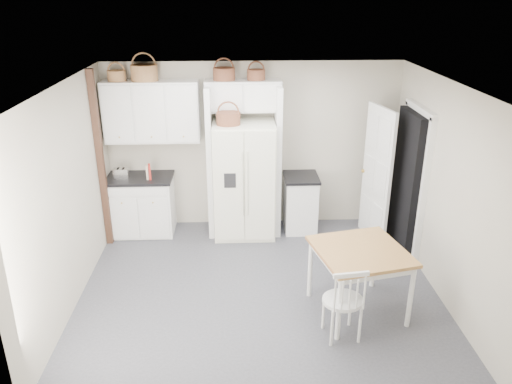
{
  "coord_description": "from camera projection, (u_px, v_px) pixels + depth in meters",
  "views": [
    {
      "loc": [
        -0.27,
        -5.47,
        3.59
      ],
      "look_at": [
        -0.02,
        0.4,
        1.18
      ],
      "focal_mm": 35.0,
      "sensor_mm": 36.0,
      "label": 1
    }
  ],
  "objects": [
    {
      "name": "basket_upper_a",
      "position": [
        117.0,
        76.0,
        7.13
      ],
      "size": [
        0.26,
        0.26,
        0.15
      ],
      "primitive_type": "cylinder",
      "color": "brown",
      "rests_on": "upper_cabinet"
    },
    {
      "name": "wall_right",
      "position": [
        445.0,
        192.0,
        6.03
      ],
      "size": [
        0.0,
        4.0,
        4.0
      ],
      "primitive_type": "plane",
      "rotation": [
        1.57,
        0.0,
        -1.57
      ],
      "color": "#AEA394",
      "rests_on": "floor"
    },
    {
      "name": "bridge_cabinet",
      "position": [
        243.0,
        96.0,
        7.31
      ],
      "size": [
        1.12,
        0.34,
        0.45
      ],
      "primitive_type": "cube",
      "color": "white",
      "rests_on": "wall_back"
    },
    {
      "name": "base_cab_right",
      "position": [
        300.0,
        204.0,
        7.87
      ],
      "size": [
        0.49,
        0.59,
        0.86
      ],
      "primitive_type": "cube",
      "color": "white",
      "rests_on": "floor"
    },
    {
      "name": "toaster",
      "position": [
        121.0,
        173.0,
        7.5
      ],
      "size": [
        0.22,
        0.13,
        0.15
      ],
      "primitive_type": "cube",
      "rotation": [
        0.0,
        0.0,
        -0.0
      ],
      "color": "silver",
      "rests_on": "counter_left"
    },
    {
      "name": "basket_bridge_a",
      "position": [
        224.0,
        74.0,
        7.18
      ],
      "size": [
        0.32,
        0.32,
        0.18
      ],
      "primitive_type": "cylinder",
      "color": "brown",
      "rests_on": "bridge_cabinet"
    },
    {
      "name": "base_cab_left",
      "position": [
        142.0,
        206.0,
        7.77
      ],
      "size": [
        0.96,
        0.6,
        0.89
      ],
      "primitive_type": "cube",
      "color": "white",
      "rests_on": "floor"
    },
    {
      "name": "basket_fridge_a",
      "position": [
        228.0,
        118.0,
        7.11
      ],
      "size": [
        0.34,
        0.34,
        0.18
      ],
      "primitive_type": "cylinder",
      "color": "brown",
      "rests_on": "refrigerator"
    },
    {
      "name": "trim_post",
      "position": [
        101.0,
        161.0,
        7.1
      ],
      "size": [
        0.09,
        0.09,
        2.6
      ],
      "primitive_type": "cube",
      "color": "#3E291A",
      "rests_on": "floor"
    },
    {
      "name": "refrigerator",
      "position": [
        244.0,
        180.0,
        7.58
      ],
      "size": [
        0.92,
        0.74,
        1.77
      ],
      "primitive_type": "cube",
      "color": "white",
      "rests_on": "floor"
    },
    {
      "name": "upper_cabinet",
      "position": [
        152.0,
        112.0,
        7.34
      ],
      "size": [
        1.4,
        0.34,
        0.9
      ],
      "primitive_type": "cube",
      "color": "white",
      "rests_on": "wall_back"
    },
    {
      "name": "windsor_chair",
      "position": [
        343.0,
        300.0,
        5.39
      ],
      "size": [
        0.5,
        0.46,
        0.92
      ],
      "primitive_type": "cube",
      "rotation": [
        0.0,
        0.0,
        0.13
      ],
      "color": "white",
      "rests_on": "floor"
    },
    {
      "name": "basket_bridge_b",
      "position": [
        256.0,
        75.0,
        7.21
      ],
      "size": [
        0.26,
        0.26,
        0.15
      ],
      "primitive_type": "cylinder",
      "color": "brown",
      "rests_on": "bridge_cabinet"
    },
    {
      "name": "doorway_void",
      "position": [
        408.0,
        184.0,
        7.05
      ],
      "size": [
        0.18,
        0.85,
        2.05
      ],
      "primitive_type": "cube",
      "color": "black",
      "rests_on": "floor"
    },
    {
      "name": "floor",
      "position": [
        259.0,
        288.0,
        6.43
      ],
      "size": [
        4.5,
        4.5,
        0.0
      ],
      "primitive_type": "plane",
      "color": "#3B3C3F",
      "rests_on": "ground"
    },
    {
      "name": "cookbook_cream",
      "position": [
        148.0,
        172.0,
        7.48
      ],
      "size": [
        0.04,
        0.14,
        0.21
      ],
      "primitive_type": "cube",
      "rotation": [
        0.0,
        0.0,
        0.05
      ],
      "color": "beige",
      "rests_on": "counter_left"
    },
    {
      "name": "wall_back",
      "position": [
        253.0,
        146.0,
        7.79
      ],
      "size": [
        4.5,
        0.0,
        4.5
      ],
      "primitive_type": "plane",
      "rotation": [
        1.57,
        0.0,
        0.0
      ],
      "color": "#AEA394",
      "rests_on": "floor"
    },
    {
      "name": "counter_left",
      "position": [
        140.0,
        178.0,
        7.59
      ],
      "size": [
        1.0,
        0.64,
        0.04
      ],
      "primitive_type": "cube",
      "color": "black",
      "rests_on": "base_cab_left"
    },
    {
      "name": "fridge_panel_right",
      "position": [
        277.0,
        161.0,
        7.58
      ],
      "size": [
        0.08,
        0.6,
        2.3
      ],
      "primitive_type": "cube",
      "color": "white",
      "rests_on": "floor"
    },
    {
      "name": "fridge_panel_left",
      "position": [
        210.0,
        162.0,
        7.54
      ],
      "size": [
        0.08,
        0.6,
        2.3
      ],
      "primitive_type": "cube",
      "color": "white",
      "rests_on": "floor"
    },
    {
      "name": "dining_table",
      "position": [
        358.0,
        281.0,
        5.84
      ],
      "size": [
        1.18,
        1.18,
        0.82
      ],
      "primitive_type": "cube",
      "rotation": [
        0.0,
        0.0,
        0.22
      ],
      "color": "#A05B31",
      "rests_on": "floor"
    },
    {
      "name": "basket_upper_b",
      "position": [
        144.0,
        73.0,
        7.13
      ],
      "size": [
        0.39,
        0.39,
        0.23
      ],
      "primitive_type": "cylinder",
      "color": "brown",
      "rests_on": "upper_cabinet"
    },
    {
      "name": "wall_left",
      "position": [
        68.0,
        198.0,
        5.85
      ],
      "size": [
        0.0,
        4.0,
        4.0
      ],
      "primitive_type": "plane",
      "rotation": [
        1.57,
        0.0,
        1.57
      ],
      "color": "#AEA394",
      "rests_on": "floor"
    },
    {
      "name": "cookbook_red",
      "position": [
        150.0,
        172.0,
        7.48
      ],
      "size": [
        0.06,
        0.15,
        0.22
      ],
      "primitive_type": "cube",
      "rotation": [
        0.0,
        0.0,
        0.2
      ],
      "color": "red",
      "rests_on": "counter_left"
    },
    {
      "name": "counter_right",
      "position": [
        301.0,
        177.0,
        7.7
      ],
      "size": [
        0.53,
        0.63,
        0.04
      ],
      "primitive_type": "cube",
      "color": "black",
      "rests_on": "base_cab_right"
    },
    {
      "name": "ceiling",
      "position": [
        259.0,
        86.0,
        5.45
      ],
      "size": [
        4.5,
        4.5,
        0.0
      ],
      "primitive_type": "plane",
      "color": "white",
      "rests_on": "wall_back"
    },
    {
      "name": "door_slab",
      "position": [
        377.0,
        176.0,
        7.35
      ],
      "size": [
        0.21,
        0.79,
        2.05
      ],
      "primitive_type": "cube",
      "rotation": [
        0.0,
        0.0,
        -1.36
      ],
      "color": "white",
      "rests_on": "floor"
    }
  ]
}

